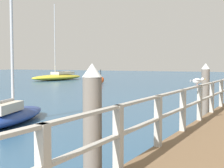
% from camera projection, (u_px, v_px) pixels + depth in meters
% --- Properties ---
extents(pier_railing, '(0.12, 23.12, 0.98)m').
position_uv_depth(pier_railing, '(221.00, 90.00, 11.93)').
color(pier_railing, '#B2ADA3').
rests_on(pier_railing, pier_deck).
extents(dock_piling_near, '(0.29, 0.29, 2.02)m').
position_uv_depth(dock_piling_near, '(92.00, 131.00, 4.81)').
color(dock_piling_near, '#6B6056').
rests_on(dock_piling_near, ground_plane).
extents(dock_piling_far, '(0.29, 0.29, 2.02)m').
position_uv_depth(dock_piling_far, '(205.00, 92.00, 11.34)').
color(dock_piling_far, '#6B6056').
rests_on(dock_piling_far, ground_plane).
extents(seagull_foreground, '(0.34, 0.40, 0.21)m').
position_uv_depth(seagull_foreground, '(197.00, 81.00, 8.72)').
color(seagull_foreground, white).
rests_on(seagull_foreground, pier_railing).
extents(boat_1, '(2.72, 4.60, 5.57)m').
position_uv_depth(boat_1, '(9.00, 114.00, 11.00)').
color(boat_1, navy).
rests_on(boat_1, ground_plane).
extents(boat_2, '(3.24, 8.12, 9.02)m').
position_uv_depth(boat_2, '(58.00, 77.00, 39.43)').
color(boat_2, gold).
rests_on(boat_2, ground_plane).
extents(channel_buoy, '(0.70, 0.70, 1.40)m').
position_uv_depth(channel_buoy, '(101.00, 80.00, 33.02)').
color(channel_buoy, '#E54C19').
rests_on(channel_buoy, ground_plane).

